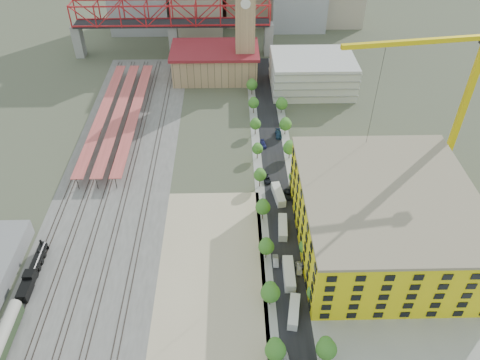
{
  "coord_description": "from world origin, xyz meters",
  "views": [
    {
      "loc": [
        1.65,
        -109.43,
        96.33
      ],
      "look_at": [
        4.02,
        -3.83,
        10.0
      ],
      "focal_mm": 35.0,
      "sensor_mm": 36.0,
      "label": 1
    }
  ],
  "objects_px": {
    "clock_tower": "(245,14)",
    "tower_crane": "(459,85)",
    "site_trailer_d": "(278,195)",
    "locomotive": "(34,269)",
    "construction_building": "(383,218)",
    "coach": "(4,336)",
    "site_trailer_c": "(283,227)",
    "site_trailer_b": "(289,274)",
    "site_trailer_a": "(294,312)"
  },
  "relations": [
    {
      "from": "construction_building",
      "to": "site_trailer_c",
      "type": "bearing_deg",
      "value": 168.68
    },
    {
      "from": "clock_tower",
      "to": "site_trailer_c",
      "type": "xyz_separation_m",
      "value": [
        8.0,
        -94.79,
        -27.43
      ]
    },
    {
      "from": "coach",
      "to": "construction_building",
      "type": "bearing_deg",
      "value": 17.58
    },
    {
      "from": "clock_tower",
      "to": "tower_crane",
      "type": "xyz_separation_m",
      "value": [
        56.6,
        -74.78,
        6.49
      ]
    },
    {
      "from": "locomotive",
      "to": "site_trailer_a",
      "type": "xyz_separation_m",
      "value": [
        66.0,
        -14.08,
        -0.59
      ]
    },
    {
      "from": "clock_tower",
      "to": "locomotive",
      "type": "distance_m",
      "value": 126.44
    },
    {
      "from": "construction_building",
      "to": "site_trailer_c",
      "type": "height_order",
      "value": "construction_building"
    },
    {
      "from": "site_trailer_a",
      "to": "site_trailer_b",
      "type": "distance_m",
      "value": 11.36
    },
    {
      "from": "locomotive",
      "to": "coach",
      "type": "distance_m",
      "value": 20.06
    },
    {
      "from": "clock_tower",
      "to": "site_trailer_c",
      "type": "bearing_deg",
      "value": -85.18
    },
    {
      "from": "construction_building",
      "to": "tower_crane",
      "type": "distance_m",
      "value": 42.56
    },
    {
      "from": "tower_crane",
      "to": "site_trailer_a",
      "type": "xyz_separation_m",
      "value": [
        -48.6,
        -48.4,
        -33.94
      ]
    },
    {
      "from": "clock_tower",
      "to": "site_trailer_b",
      "type": "relative_size",
      "value": 5.09
    },
    {
      "from": "locomotive",
      "to": "tower_crane",
      "type": "height_order",
      "value": "tower_crane"
    },
    {
      "from": "construction_building",
      "to": "site_trailer_d",
      "type": "relative_size",
      "value": 5.28
    },
    {
      "from": "construction_building",
      "to": "site_trailer_a",
      "type": "xyz_separation_m",
      "value": [
        -26.0,
        -23.18,
        -8.16
      ]
    },
    {
      "from": "site_trailer_d",
      "to": "construction_building",
      "type": "bearing_deg",
      "value": -45.29
    },
    {
      "from": "tower_crane",
      "to": "site_trailer_c",
      "type": "xyz_separation_m",
      "value": [
        -48.6,
        -20.01,
        -33.92
      ]
    },
    {
      "from": "site_trailer_b",
      "to": "site_trailer_c",
      "type": "height_order",
      "value": "site_trailer_b"
    },
    {
      "from": "locomotive",
      "to": "tower_crane",
      "type": "distance_m",
      "value": 124.19
    },
    {
      "from": "construction_building",
      "to": "site_trailer_a",
      "type": "relative_size",
      "value": 5.55
    },
    {
      "from": "coach",
      "to": "tower_crane",
      "type": "bearing_deg",
      "value": 25.38
    },
    {
      "from": "site_trailer_a",
      "to": "site_trailer_d",
      "type": "bearing_deg",
      "value": 100.71
    },
    {
      "from": "locomotive",
      "to": "site_trailer_b",
      "type": "bearing_deg",
      "value": -2.36
    },
    {
      "from": "site_trailer_a",
      "to": "site_trailer_d",
      "type": "distance_m",
      "value": 42.59
    },
    {
      "from": "site_trailer_d",
      "to": "locomotive",
      "type": "bearing_deg",
      "value": -165.19
    },
    {
      "from": "coach",
      "to": "site_trailer_b",
      "type": "bearing_deg",
      "value": 14.7
    },
    {
      "from": "clock_tower",
      "to": "site_trailer_d",
      "type": "xyz_separation_m",
      "value": [
        8.0,
        -80.59,
        -27.39
      ]
    },
    {
      "from": "construction_building",
      "to": "locomotive",
      "type": "bearing_deg",
      "value": -174.35
    },
    {
      "from": "clock_tower",
      "to": "tower_crane",
      "type": "distance_m",
      "value": 94.01
    },
    {
      "from": "clock_tower",
      "to": "locomotive",
      "type": "xyz_separation_m",
      "value": [
        -58.0,
        -109.1,
        -26.86
      ]
    },
    {
      "from": "site_trailer_c",
      "to": "site_trailer_b",
      "type": "bearing_deg",
      "value": -85.73
    },
    {
      "from": "locomotive",
      "to": "site_trailer_c",
      "type": "bearing_deg",
      "value": 12.23
    },
    {
      "from": "coach",
      "to": "tower_crane",
      "type": "xyz_separation_m",
      "value": [
        114.6,
        54.36,
        32.45
      ]
    },
    {
      "from": "clock_tower",
      "to": "construction_building",
      "type": "bearing_deg",
      "value": -71.22
    },
    {
      "from": "locomotive",
      "to": "site_trailer_c",
      "type": "height_order",
      "value": "locomotive"
    },
    {
      "from": "clock_tower",
      "to": "locomotive",
      "type": "relative_size",
      "value": 2.65
    },
    {
      "from": "tower_crane",
      "to": "site_trailer_a",
      "type": "height_order",
      "value": "tower_crane"
    },
    {
      "from": "site_trailer_a",
      "to": "tower_crane",
      "type": "bearing_deg",
      "value": 55.6
    },
    {
      "from": "clock_tower",
      "to": "construction_building",
      "type": "xyz_separation_m",
      "value": [
        34.0,
        -99.99,
        -19.29
      ]
    },
    {
      "from": "site_trailer_c",
      "to": "coach",
      "type": "bearing_deg",
      "value": -148.23
    },
    {
      "from": "coach",
      "to": "site_trailer_d",
      "type": "bearing_deg",
      "value": 36.34
    },
    {
      "from": "clock_tower",
      "to": "locomotive",
      "type": "bearing_deg",
      "value": -118.0
    },
    {
      "from": "site_trailer_b",
      "to": "site_trailer_d",
      "type": "xyz_separation_m",
      "value": [
        0.0,
        31.24,
        -0.09
      ]
    },
    {
      "from": "construction_building",
      "to": "site_trailer_b",
      "type": "height_order",
      "value": "construction_building"
    },
    {
      "from": "site_trailer_a",
      "to": "clock_tower",
      "type": "bearing_deg",
      "value": 104.43
    },
    {
      "from": "construction_building",
      "to": "locomotive",
      "type": "xyz_separation_m",
      "value": [
        -92.0,
        -9.1,
        -7.58
      ]
    },
    {
      "from": "construction_building",
      "to": "coach",
      "type": "height_order",
      "value": "construction_building"
    },
    {
      "from": "site_trailer_b",
      "to": "site_trailer_c",
      "type": "xyz_separation_m",
      "value": [
        0.0,
        17.04,
        -0.13
      ]
    },
    {
      "from": "construction_building",
      "to": "coach",
      "type": "bearing_deg",
      "value": -162.42
    }
  ]
}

